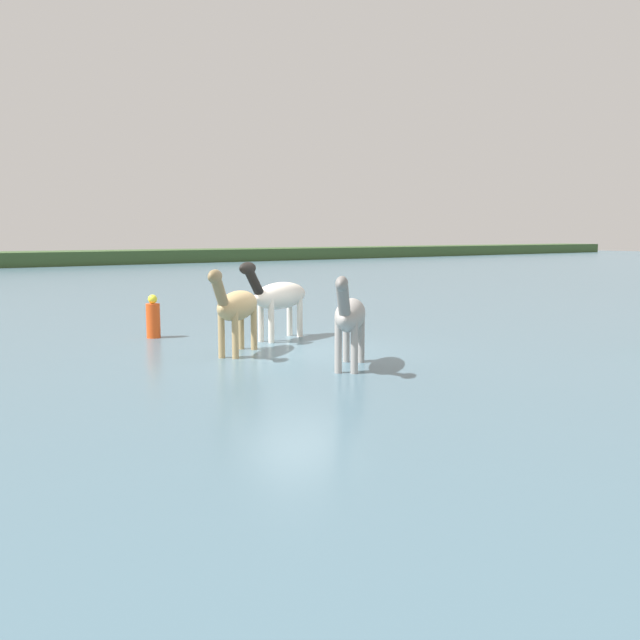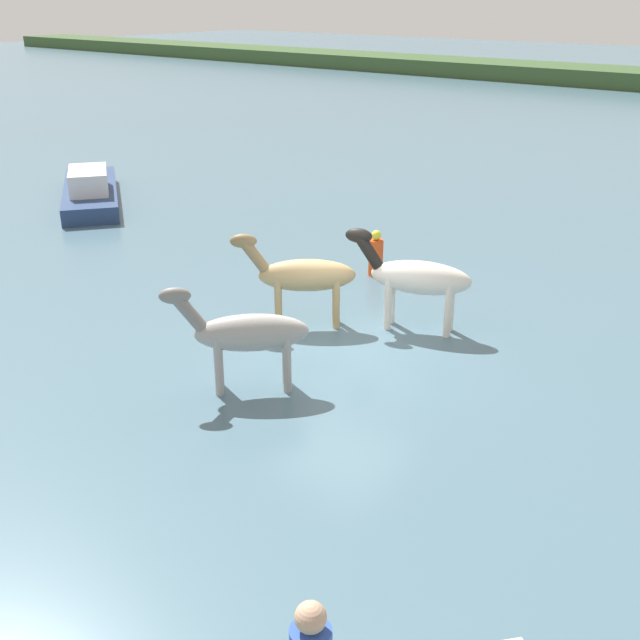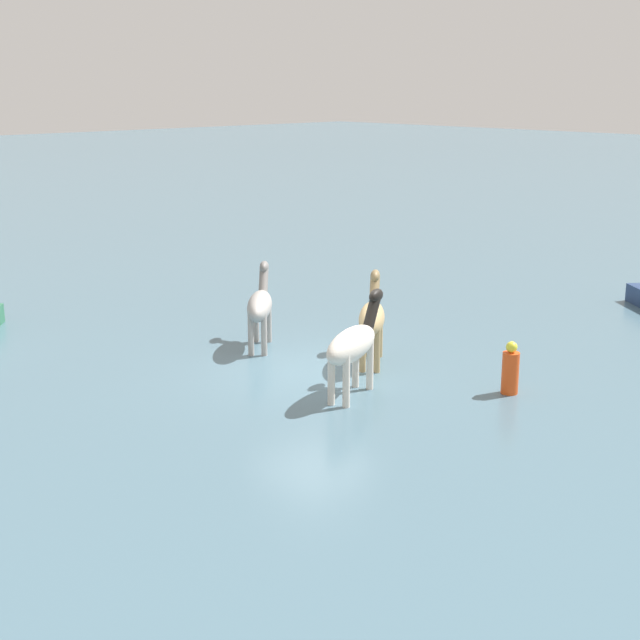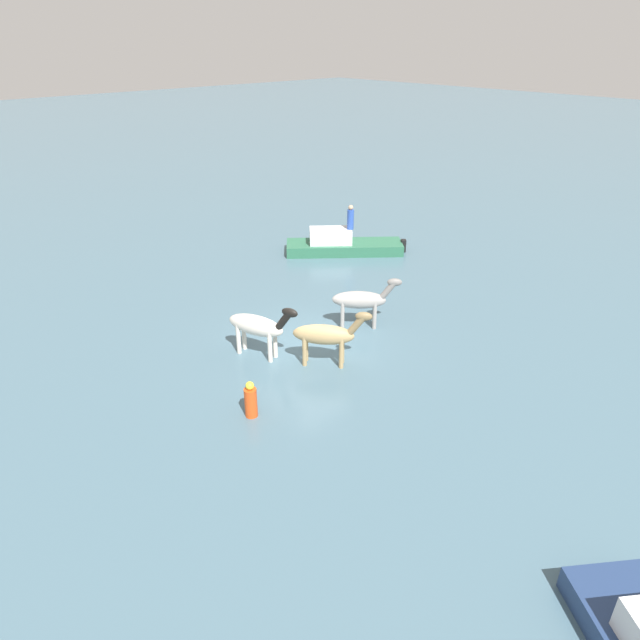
{
  "view_description": "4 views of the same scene",
  "coord_description": "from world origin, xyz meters",
  "px_view_note": "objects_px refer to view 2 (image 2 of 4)",
  "views": [
    {
      "loc": [
        -8.75,
        -12.98,
        2.72
      ],
      "look_at": [
        0.88,
        0.4,
        0.62
      ],
      "focal_mm": 38.19,
      "sensor_mm": 36.0,
      "label": 1
    },
    {
      "loc": [
        8.12,
        -10.85,
        6.45
      ],
      "look_at": [
        0.06,
        -0.8,
        0.92
      ],
      "focal_mm": 43.2,
      "sensor_mm": 36.0,
      "label": 2
    },
    {
      "loc": [
        13.29,
        14.19,
        6.39
      ],
      "look_at": [
        -0.37,
        -0.21,
        1.1
      ],
      "focal_mm": 50.38,
      "sensor_mm": 36.0,
      "label": 3
    },
    {
      "loc": [
        -12.72,
        11.21,
        9.7
      ],
      "look_at": [
        -0.45,
        -0.14,
        1.06
      ],
      "focal_mm": 31.22,
      "sensor_mm": 36.0,
      "label": 4
    }
  ],
  "objects_px": {
    "horse_rear_stallion": "(246,333)",
    "buoy_channel_marker": "(376,255)",
    "horse_dark_mare": "(416,278)",
    "boat_launch_far": "(91,193)",
    "horse_gray_outer": "(302,276)"
  },
  "relations": [
    {
      "from": "horse_rear_stallion",
      "to": "horse_gray_outer",
      "type": "xyz_separation_m",
      "value": [
        -1.07,
        2.77,
        0.02
      ]
    },
    {
      "from": "horse_rear_stallion",
      "to": "horse_gray_outer",
      "type": "bearing_deg",
      "value": -113.21
    },
    {
      "from": "horse_gray_outer",
      "to": "buoy_channel_marker",
      "type": "xyz_separation_m",
      "value": [
        -0.58,
        3.47,
        -0.58
      ]
    },
    {
      "from": "boat_launch_far",
      "to": "buoy_channel_marker",
      "type": "distance_m",
      "value": 11.32
    },
    {
      "from": "horse_gray_outer",
      "to": "horse_dark_mare",
      "type": "bearing_deg",
      "value": 173.6
    },
    {
      "from": "buoy_channel_marker",
      "to": "boat_launch_far",
      "type": "bearing_deg",
      "value": -179.44
    },
    {
      "from": "horse_gray_outer",
      "to": "boat_launch_far",
      "type": "height_order",
      "value": "horse_gray_outer"
    },
    {
      "from": "buoy_channel_marker",
      "to": "horse_dark_mare",
      "type": "bearing_deg",
      "value": -41.29
    },
    {
      "from": "horse_rear_stallion",
      "to": "boat_launch_far",
      "type": "distance_m",
      "value": 14.35
    },
    {
      "from": "horse_dark_mare",
      "to": "boat_launch_far",
      "type": "distance_m",
      "value": 13.99
    },
    {
      "from": "horse_dark_mare",
      "to": "buoy_channel_marker",
      "type": "distance_m",
      "value": 3.38
    },
    {
      "from": "horse_gray_outer",
      "to": "boat_launch_far",
      "type": "xyz_separation_m",
      "value": [
        -11.9,
        3.36,
        -0.76
      ]
    },
    {
      "from": "horse_dark_mare",
      "to": "boat_launch_far",
      "type": "relative_size",
      "value": 0.45
    },
    {
      "from": "horse_rear_stallion",
      "to": "buoy_channel_marker",
      "type": "xyz_separation_m",
      "value": [
        -1.64,
        6.23,
        -0.56
      ]
    },
    {
      "from": "horse_rear_stallion",
      "to": "buoy_channel_marker",
      "type": "distance_m",
      "value": 6.47
    }
  ]
}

